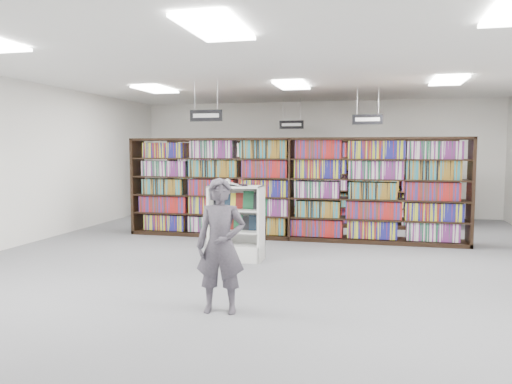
% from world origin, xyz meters
% --- Properties ---
extents(floor, '(12.00, 12.00, 0.00)m').
position_xyz_m(floor, '(0.00, 0.00, 0.00)').
color(floor, '#57575C').
rests_on(floor, ground).
extents(ceiling, '(10.00, 12.00, 0.10)m').
position_xyz_m(ceiling, '(0.00, 0.00, 3.20)').
color(ceiling, white).
rests_on(ceiling, wall_back).
extents(wall_back, '(10.00, 0.10, 3.20)m').
position_xyz_m(wall_back, '(0.00, 6.00, 1.60)').
color(wall_back, white).
rests_on(wall_back, ground).
extents(wall_front, '(10.00, 0.10, 3.20)m').
position_xyz_m(wall_front, '(0.00, -6.00, 1.60)').
color(wall_front, white).
rests_on(wall_front, ground).
extents(wall_left, '(0.10, 12.00, 3.20)m').
position_xyz_m(wall_left, '(-5.00, 0.00, 1.60)').
color(wall_left, white).
rests_on(wall_left, ground).
extents(bookshelf_row_near, '(7.00, 0.60, 2.10)m').
position_xyz_m(bookshelf_row_near, '(0.00, 2.00, 1.05)').
color(bookshelf_row_near, black).
rests_on(bookshelf_row_near, floor).
extents(bookshelf_row_mid, '(7.00, 0.60, 2.10)m').
position_xyz_m(bookshelf_row_mid, '(0.00, 4.00, 1.05)').
color(bookshelf_row_mid, black).
rests_on(bookshelf_row_mid, floor).
extents(bookshelf_row_far, '(7.00, 0.60, 2.10)m').
position_xyz_m(bookshelf_row_far, '(0.00, 5.70, 1.05)').
color(bookshelf_row_far, black).
rests_on(bookshelf_row_far, floor).
extents(aisle_sign_left, '(0.65, 0.02, 0.80)m').
position_xyz_m(aisle_sign_left, '(-1.50, 1.00, 2.53)').
color(aisle_sign_left, '#B2B2B7').
rests_on(aisle_sign_left, ceiling).
extents(aisle_sign_right, '(0.65, 0.02, 0.80)m').
position_xyz_m(aisle_sign_right, '(1.50, 3.00, 2.53)').
color(aisle_sign_right, '#B2B2B7').
rests_on(aisle_sign_right, ceiling).
extents(aisle_sign_center, '(0.65, 0.02, 0.80)m').
position_xyz_m(aisle_sign_center, '(-0.50, 5.00, 2.53)').
color(aisle_sign_center, '#B2B2B7').
rests_on(aisle_sign_center, ceiling).
extents(troffer_front_center, '(0.60, 1.20, 0.04)m').
position_xyz_m(troffer_front_center, '(0.00, -3.00, 3.16)').
color(troffer_front_center, white).
rests_on(troffer_front_center, ceiling).
extents(troffer_back_left, '(0.60, 1.20, 0.04)m').
position_xyz_m(troffer_back_left, '(-3.00, 2.00, 3.16)').
color(troffer_back_left, white).
rests_on(troffer_back_left, ceiling).
extents(troffer_back_center, '(0.60, 1.20, 0.04)m').
position_xyz_m(troffer_back_center, '(0.00, 2.00, 3.16)').
color(troffer_back_center, white).
rests_on(troffer_back_center, ceiling).
extents(troffer_back_right, '(0.60, 1.20, 0.04)m').
position_xyz_m(troffer_back_right, '(3.00, 2.00, 3.16)').
color(troffer_back_right, white).
rests_on(troffer_back_right, ceiling).
extents(endcap_display, '(0.90, 0.46, 1.26)m').
position_xyz_m(endcap_display, '(-0.57, -0.15, 0.45)').
color(endcap_display, silver).
rests_on(endcap_display, floor).
extents(open_book, '(0.71, 0.52, 0.13)m').
position_xyz_m(open_book, '(-0.71, -0.19, 1.29)').
color(open_book, black).
rests_on(open_book, endcap_display).
extents(shopper, '(0.61, 0.45, 1.55)m').
position_xyz_m(shopper, '(-0.02, -2.81, 0.77)').
color(shopper, '#4E4852').
rests_on(shopper, floor).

